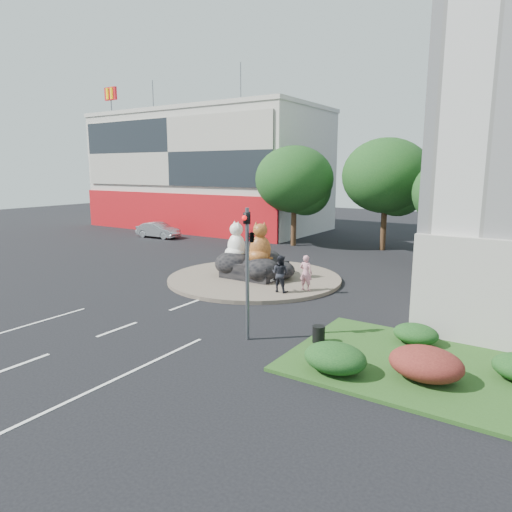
{
  "coord_description": "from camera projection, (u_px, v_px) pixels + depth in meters",
  "views": [
    {
      "loc": [
        14.29,
        -11.53,
        6.37
      ],
      "look_at": [
        1.73,
        7.54,
        2.0
      ],
      "focal_mm": 32.0,
      "sensor_mm": 36.0,
      "label": 1
    }
  ],
  "objects": [
    {
      "name": "ground",
      "position": [
        117.0,
        330.0,
        18.38
      ],
      "size": [
        120.0,
        120.0,
        0.0
      ],
      "primitive_type": "plane",
      "color": "black",
      "rests_on": "ground"
    },
    {
      "name": "roundabout_island",
      "position": [
        254.0,
        278.0,
        26.56
      ],
      "size": [
        10.0,
        10.0,
        0.2
      ],
      "primitive_type": "cylinder",
      "color": "brown",
      "rests_on": "ground"
    },
    {
      "name": "rock_plinth",
      "position": [
        254.0,
        269.0,
        26.46
      ],
      "size": [
        3.2,
        2.6,
        0.9
      ],
      "primitive_type": null,
      "color": "black",
      "rests_on": "roundabout_island"
    },
    {
      "name": "shophouse_block",
      "position": [
        208.0,
        171.0,
        49.84
      ],
      "size": [
        25.2,
        12.3,
        17.4
      ],
      "color": "beige",
      "rests_on": "ground"
    },
    {
      "name": "grass_verge",
      "position": [
        449.0,
        373.0,
        14.35
      ],
      "size": [
        10.0,
        6.0,
        0.12
      ],
      "primitive_type": "cube",
      "color": "#234717",
      "rests_on": "ground"
    },
    {
      "name": "tree_left",
      "position": [
        295.0,
        183.0,
        37.61
      ],
      "size": [
        6.46,
        6.46,
        8.27
      ],
      "color": "#382314",
      "rests_on": "ground"
    },
    {
      "name": "tree_mid",
      "position": [
        387.0,
        180.0,
        35.42
      ],
      "size": [
        6.84,
        6.84,
        8.76
      ],
      "color": "#382314",
      "rests_on": "ground"
    },
    {
      "name": "tree_right",
      "position": [
        460.0,
        197.0,
        29.07
      ],
      "size": [
        5.7,
        5.7,
        7.3
      ],
      "color": "#382314",
      "rests_on": "ground"
    },
    {
      "name": "hedge_near_green",
      "position": [
        335.0,
        358.0,
        14.23
      ],
      "size": [
        2.0,
        1.6,
        0.9
      ],
      "primitive_type": "ellipsoid",
      "color": "#113714",
      "rests_on": "grass_verge"
    },
    {
      "name": "hedge_red",
      "position": [
        426.0,
        364.0,
        13.69
      ],
      "size": [
        2.2,
        1.76,
        0.99
      ],
      "primitive_type": "ellipsoid",
      "color": "#521715",
      "rests_on": "grass_verge"
    },
    {
      "name": "hedge_back_green",
      "position": [
        416.0,
        334.0,
        16.55
      ],
      "size": [
        1.6,
        1.28,
        0.72
      ],
      "primitive_type": "ellipsoid",
      "color": "#113714",
      "rests_on": "grass_verge"
    },
    {
      "name": "traffic_light",
      "position": [
        249.0,
        246.0,
        16.58
      ],
      "size": [
        0.44,
        1.24,
        5.0
      ],
      "color": "#595B60",
      "rests_on": "ground"
    },
    {
      "name": "street_lamp",
      "position": [
        508.0,
        218.0,
        17.16
      ],
      "size": [
        2.34,
        0.22,
        8.06
      ],
      "color": "#595B60",
      "rests_on": "ground"
    },
    {
      "name": "cat_white",
      "position": [
        236.0,
        240.0,
        26.81
      ],
      "size": [
        1.75,
        1.67,
        2.29
      ],
      "primitive_type": null,
      "rotation": [
        0.0,
        0.0,
        -0.44
      ],
      "color": "white",
      "rests_on": "rock_plinth"
    },
    {
      "name": "cat_tabby",
      "position": [
        260.0,
        242.0,
        25.76
      ],
      "size": [
        1.78,
        1.67,
        2.38
      ],
      "primitive_type": null,
      "rotation": [
        0.0,
        0.0,
        0.38
      ],
      "color": "#CC632A",
      "rests_on": "rock_plinth"
    },
    {
      "name": "kitten_calico",
      "position": [
        230.0,
        268.0,
        26.64
      ],
      "size": [
        0.73,
        0.68,
        0.98
      ],
      "primitive_type": null,
      "rotation": [
        0.0,
        0.0,
        -0.35
      ],
      "color": "beige",
      "rests_on": "roundabout_island"
    },
    {
      "name": "kitten_white",
      "position": [
        270.0,
        276.0,
        25.15
      ],
      "size": [
        0.56,
        0.52,
        0.75
      ],
      "primitive_type": null,
      "rotation": [
        0.0,
        0.0,
        0.35
      ],
      "color": "beige",
      "rests_on": "roundabout_island"
    },
    {
      "name": "pedestrian_pink",
      "position": [
        306.0,
        273.0,
        23.43
      ],
      "size": [
        0.7,
        0.48,
        1.84
      ],
      "primitive_type": "imported",
      "rotation": [
        0.0,
        0.0,
        3.2
      ],
      "color": "#D08794",
      "rests_on": "roundabout_island"
    },
    {
      "name": "pedestrian_dark",
      "position": [
        280.0,
        274.0,
        23.12
      ],
      "size": [
        0.94,
        0.75,
        1.9
      ],
      "primitive_type": "imported",
      "rotation": [
        0.0,
        0.0,
        3.17
      ],
      "color": "black",
      "rests_on": "roundabout_island"
    },
    {
      "name": "parked_car",
      "position": [
        158.0,
        230.0,
        42.76
      ],
      "size": [
        4.46,
        1.79,
        1.44
      ],
      "primitive_type": "imported",
      "rotation": [
        0.0,
        0.0,
        1.63
      ],
      "color": "#B4B8BC",
      "rests_on": "ground"
    },
    {
      "name": "litter_bin",
      "position": [
        319.0,
        334.0,
        16.67
      ],
      "size": [
        0.51,
        0.51,
        0.62
      ],
      "primitive_type": "cylinder",
      "rotation": [
        0.0,
        0.0,
        -0.12
      ],
      "color": "black",
      "rests_on": "grass_verge"
    }
  ]
}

